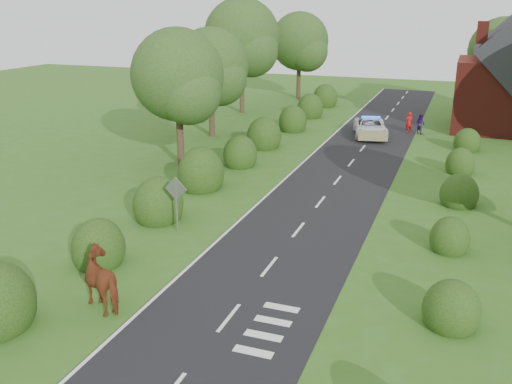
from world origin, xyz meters
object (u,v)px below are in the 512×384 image
at_px(police_van, 370,127).
at_px(pedestrian_purple, 420,124).
at_px(road_sign, 176,196).
at_px(cow, 107,283).
at_px(pedestrian_red, 409,122).

relative_size(police_van, pedestrian_purple, 3.49).
xyz_separation_m(police_van, pedestrian_purple, (3.47, 2.35, 0.08)).
bearing_deg(road_sign, cow, -82.33).
height_order(pedestrian_red, pedestrian_purple, pedestrian_red).
relative_size(cow, police_van, 0.43).
bearing_deg(police_van, pedestrian_red, 28.49).
bearing_deg(pedestrian_red, pedestrian_purple, 143.95).
bearing_deg(pedestrian_red, cow, 44.44).
distance_m(road_sign, pedestrian_purple, 25.74).
bearing_deg(pedestrian_purple, road_sign, 113.85).
relative_size(pedestrian_red, pedestrian_purple, 1.04).
bearing_deg(pedestrian_purple, pedestrian_red, 40.29).
distance_m(police_van, pedestrian_purple, 4.19).
xyz_separation_m(road_sign, pedestrian_purple, (8.30, 24.35, -0.87)).
xyz_separation_m(cow, pedestrian_purple, (7.40, 31.01, -0.05)).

